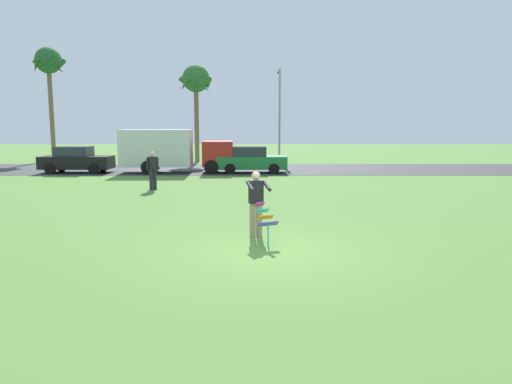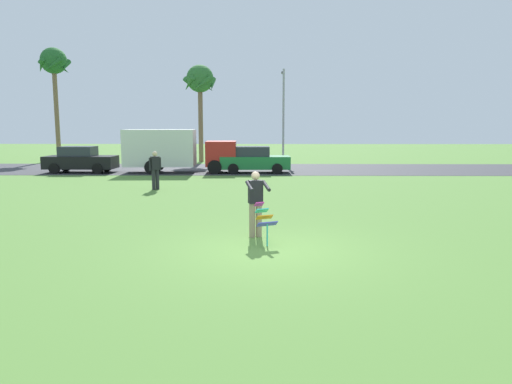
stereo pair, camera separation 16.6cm
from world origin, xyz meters
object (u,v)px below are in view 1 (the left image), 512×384
parked_truck_red_cab (170,150)px  palm_tree_right_near (196,82)px  person_kite_flyer (256,201)px  palm_tree_left_near (49,66)px  kite_held (265,218)px  parked_car_black (76,160)px  person_walker_near (153,169)px  parked_car_green (251,160)px  streetlight_pole (280,110)px

parked_truck_red_cab → palm_tree_right_near: 9.87m
person_kite_flyer → palm_tree_left_near: size_ratio=0.19×
person_kite_flyer → kite_held: size_ratio=1.69×
kite_held → parked_car_black: (-11.16, 17.33, 0.11)m
palm_tree_left_near → parked_car_black: bearing=-61.1°
kite_held → parked_truck_red_cab: size_ratio=0.15×
parked_truck_red_cab → person_walker_near: (0.53, -7.48, -0.48)m
parked_car_green → palm_tree_left_near: bearing=147.2°
person_walker_near → parked_car_black: bearing=130.0°
palm_tree_left_near → parked_truck_red_cab: bearing=-42.5°
parked_car_black → palm_tree_right_near: palm_tree_right_near is taller
person_kite_flyer → person_walker_near: 10.19m
person_walker_near → parked_truck_red_cab: bearing=94.1°
kite_held → palm_tree_left_near: (-17.03, 27.97, 6.97)m
parked_car_black → streetlight_pole: bearing=30.2°
parked_truck_red_cab → palm_tree_right_near: (0.55, 8.65, 4.73)m
palm_tree_left_near → person_walker_near: (12.15, -18.12, -6.71)m
parked_car_black → person_walker_near: size_ratio=2.44×
palm_tree_right_near → streetlight_pole: 6.87m
person_walker_near → palm_tree_right_near: bearing=89.9°
person_kite_flyer → palm_tree_right_near: 26.13m
palm_tree_left_near → person_walker_near: palm_tree_left_near is taller
streetlight_pole → person_walker_near: (-6.43, -14.88, -3.06)m
parked_car_black → palm_tree_left_near: bearing=118.9°
parked_car_black → parked_truck_red_cab: (5.74, 0.00, 0.64)m
person_kite_flyer → parked_car_green: 16.54m
parked_car_green → kite_held: bearing=-88.3°
parked_car_black → parked_truck_red_cab: size_ratio=0.62×
person_kite_flyer → parked_truck_red_cab: (-5.20, 16.54, 0.46)m
streetlight_pole → parked_car_green: bearing=-105.5°
parked_truck_red_cab → parked_car_green: size_ratio=1.59×
parked_car_black → palm_tree_right_near: 11.96m
streetlight_pole → kite_held: bearing=-93.6°
palm_tree_right_near → person_walker_near: size_ratio=4.32×
person_kite_flyer → kite_held: bearing=-74.2°
parked_car_green → person_walker_near: bearing=-120.3°
palm_tree_right_near → parked_car_green: bearing=-63.3°
parked_car_black → parked_car_green: 10.64m
palm_tree_left_near → person_walker_near: 22.83m
kite_held → parked_truck_red_cab: bearing=107.4°
streetlight_pole → palm_tree_left_near: bearing=170.1°
kite_held → palm_tree_left_near: 33.48m
parked_truck_red_cab → streetlight_pole: bearing=46.7°
kite_held → person_walker_near: person_walker_near is taller
person_kite_flyer → kite_held: (0.22, -0.79, -0.29)m
palm_tree_right_near → streetlight_pole: palm_tree_right_near is taller
person_kite_flyer → palm_tree_left_near: palm_tree_left_near is taller
parked_car_black → parked_car_green: size_ratio=1.00×
parked_car_green → person_kite_flyer: bearing=-89.0°
palm_tree_left_near → palm_tree_right_near: size_ratio=1.22×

